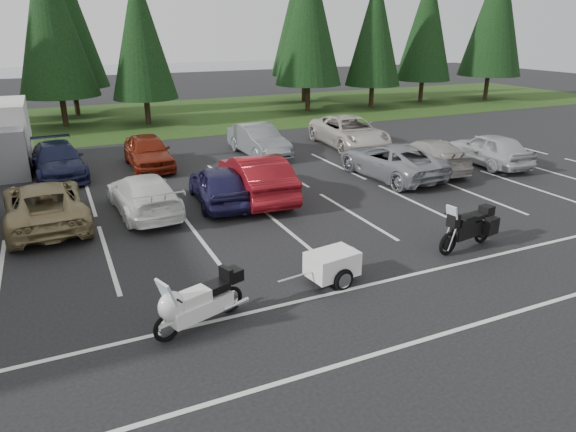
# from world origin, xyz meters

# --- Properties ---
(ground) EXTENTS (120.00, 120.00, 0.00)m
(ground) POSITION_xyz_m (0.00, 0.00, 0.00)
(ground) COLOR black
(ground) RESTS_ON ground
(grass_strip) EXTENTS (80.00, 16.00, 0.01)m
(grass_strip) POSITION_xyz_m (0.00, 24.00, 0.01)
(grass_strip) COLOR #213611
(grass_strip) RESTS_ON ground
(lake_water) EXTENTS (70.00, 50.00, 0.02)m
(lake_water) POSITION_xyz_m (4.00, 55.00, 0.00)
(lake_water) COLOR slate
(lake_water) RESTS_ON ground
(stall_markings) EXTENTS (32.00, 16.00, 0.01)m
(stall_markings) POSITION_xyz_m (0.00, 2.00, 0.00)
(stall_markings) COLOR silver
(stall_markings) RESTS_ON ground
(conifer_4) EXTENTS (4.80, 4.80, 11.17)m
(conifer_4) POSITION_xyz_m (-5.00, 22.90, 6.53)
(conifer_4) COLOR #332316
(conifer_4) RESTS_ON ground
(conifer_5) EXTENTS (4.14, 4.14, 9.63)m
(conifer_5) POSITION_xyz_m (0.00, 21.60, 5.63)
(conifer_5) COLOR #332316
(conifer_5) RESTS_ON ground
(conifer_6) EXTENTS (4.93, 4.93, 11.48)m
(conifer_6) POSITION_xyz_m (12.00, 22.10, 6.71)
(conifer_6) COLOR #332316
(conifer_6) RESTS_ON ground
(conifer_7) EXTENTS (4.27, 4.27, 9.94)m
(conifer_7) POSITION_xyz_m (17.50, 21.80, 5.81)
(conifer_7) COLOR #332316
(conifer_7) RESTS_ON ground
(conifer_8) EXTENTS (4.53, 4.53, 10.56)m
(conifer_8) POSITION_xyz_m (23.00, 22.60, 6.17)
(conifer_8) COLOR #332316
(conifer_8) RESTS_ON ground
(conifer_9) EXTENTS (5.19, 5.19, 12.10)m
(conifer_9) POSITION_xyz_m (29.00, 21.30, 7.07)
(conifer_9) COLOR #332316
(conifer_9) RESTS_ON ground
(conifer_back_b) EXTENTS (4.97, 4.97, 11.58)m
(conifer_back_b) POSITION_xyz_m (-4.00, 27.50, 6.77)
(conifer_back_b) COLOR #332316
(conifer_back_b) RESTS_ON ground
(conifer_back_c) EXTENTS (5.50, 5.50, 12.81)m
(conifer_back_c) POSITION_xyz_m (14.00, 26.80, 7.49)
(conifer_back_c) COLOR #332316
(conifer_back_c) RESTS_ON ground
(car_near_2) EXTENTS (2.63, 5.26, 1.43)m
(car_near_2) POSITION_xyz_m (-6.39, 4.38, 0.72)
(car_near_2) COLOR #8C7C51
(car_near_2) RESTS_ON ground
(car_near_3) EXTENTS (2.18, 4.77, 1.35)m
(car_near_3) POSITION_xyz_m (-3.29, 4.23, 0.68)
(car_near_3) COLOR white
(car_near_3) RESTS_ON ground
(car_near_4) EXTENTS (2.03, 4.31, 1.43)m
(car_near_4) POSITION_xyz_m (-0.66, 4.10, 0.71)
(car_near_4) COLOR #1E1B44
(car_near_4) RESTS_ON ground
(car_near_5) EXTENTS (2.10, 5.14, 1.66)m
(car_near_5) POSITION_xyz_m (0.82, 4.17, 0.83)
(car_near_5) COLOR maroon
(car_near_5) RESTS_ON ground
(car_near_6) EXTENTS (2.74, 5.34, 1.44)m
(car_near_6) POSITION_xyz_m (7.03, 4.40, 0.72)
(car_near_6) COLOR gray
(car_near_6) RESTS_ON ground
(car_near_7) EXTENTS (2.42, 4.93, 1.38)m
(car_near_7) POSITION_xyz_m (9.19, 4.67, 0.69)
(car_near_7) COLOR #A59F97
(car_near_7) RESTS_ON ground
(car_near_8) EXTENTS (2.06, 4.52, 1.51)m
(car_near_8) POSITION_xyz_m (12.35, 4.19, 0.75)
(car_near_8) COLOR #B7B8BC
(car_near_8) RESTS_ON ground
(car_far_1) EXTENTS (2.34, 5.00, 1.41)m
(car_far_1) POSITION_xyz_m (-5.80, 10.40, 0.71)
(car_far_1) COLOR #171C3B
(car_far_1) RESTS_ON ground
(car_far_2) EXTENTS (1.80, 4.41, 1.50)m
(car_far_2) POSITION_xyz_m (-2.03, 10.28, 0.75)
(car_far_2) COLOR maroon
(car_far_2) RESTS_ON ground
(car_far_3) EXTENTS (1.84, 4.66, 1.51)m
(car_far_3) POSITION_xyz_m (3.39, 10.42, 0.75)
(car_far_3) COLOR slate
(car_far_3) RESTS_ON ground
(car_far_4) EXTENTS (3.00, 5.85, 1.58)m
(car_far_4) POSITION_xyz_m (8.50, 10.22, 0.79)
(car_far_4) COLOR beige
(car_far_4) RESTS_ON ground
(touring_motorcycle) EXTENTS (2.61, 1.55, 1.38)m
(touring_motorcycle) POSITION_xyz_m (-3.48, -3.56, 0.69)
(touring_motorcycle) COLOR white
(touring_motorcycle) RESTS_ON ground
(cargo_trailer) EXTENTS (1.92, 1.26, 0.83)m
(cargo_trailer) POSITION_xyz_m (0.08, -2.95, 0.41)
(cargo_trailer) COLOR white
(cargo_trailer) RESTS_ON ground
(adventure_motorcycle) EXTENTS (2.57, 1.25, 1.50)m
(adventure_motorcycle) POSITION_xyz_m (4.59, -2.76, 0.75)
(adventure_motorcycle) COLOR black
(adventure_motorcycle) RESTS_ON ground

